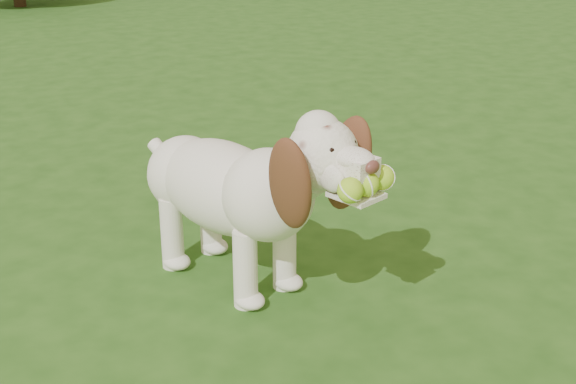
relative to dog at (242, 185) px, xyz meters
name	(u,v)px	position (x,y,z in m)	size (l,w,h in m)	color
ground	(115,261)	(-0.45, 0.49, -0.48)	(80.00, 80.00, 0.00)	#224914
dog	(242,185)	(0.00, 0.00, 0.00)	(0.74, 1.36, 0.90)	white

